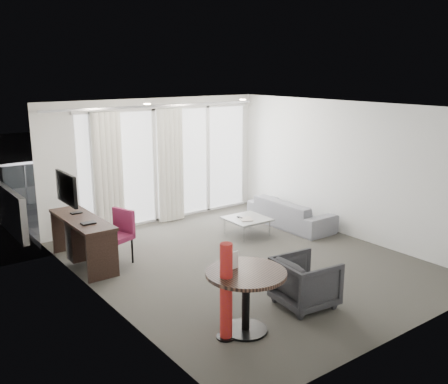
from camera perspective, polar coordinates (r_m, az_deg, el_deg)
floor at (r=8.53m, az=2.43°, el=-7.98°), size 5.00×6.00×0.00m
ceiling at (r=7.94m, az=2.62°, el=9.73°), size 5.00×6.00×0.00m
wall_left at (r=6.89m, az=-13.87°, el=-2.31°), size 0.00×6.00×2.60m
wall_right at (r=9.87m, az=13.88°, el=2.53°), size 0.00×6.00×2.60m
wall_front at (r=6.19m, az=20.34°, el=-4.61°), size 5.00×0.00×2.60m
window_panel at (r=10.73m, az=-6.33°, el=3.20°), size 4.00×0.02×2.38m
window_frame at (r=10.72m, az=-6.28°, el=3.19°), size 4.10×0.06×2.44m
curtain_left at (r=9.95m, az=-13.06°, el=2.07°), size 0.60×0.20×2.38m
curtain_right at (r=10.57m, az=-6.11°, el=3.04°), size 0.60×0.20×2.38m
curtain_track at (r=10.28m, az=-7.50°, el=9.73°), size 4.80×0.04×0.04m
downlight_a at (r=8.78m, az=-8.77°, el=9.91°), size 0.12×0.12×0.02m
downlight_b at (r=9.93m, az=2.16°, el=10.50°), size 0.12×0.12×0.02m
desk at (r=8.62m, az=-15.80°, el=-5.45°), size 0.53×1.70×0.80m
tv at (r=8.21m, az=-17.57°, el=0.39°), size 0.05×0.80×0.50m
desk_chair at (r=8.47m, az=-12.30°, el=-5.15°), size 0.62×0.61×0.91m
round_table at (r=6.27m, az=2.51°, el=-12.40°), size 1.26×1.26×0.79m
menu_card at (r=6.21m, az=1.15°, el=-9.36°), size 0.12×0.02×0.22m
red_lamp at (r=6.03m, az=0.25°, el=-11.32°), size 0.31×0.31×1.21m
tub_armchair at (r=7.00m, az=9.28°, el=-10.13°), size 0.83×0.81×0.69m
coffee_table at (r=9.81m, az=2.64°, el=-3.95°), size 0.78×0.78×0.34m
remote at (r=9.75m, az=1.84°, el=-2.90°), size 0.06×0.17×0.02m
magazine at (r=9.66m, az=2.54°, el=-3.06°), size 0.35×0.38×0.02m
sofa at (r=10.43m, az=7.61°, el=-2.33°), size 0.76×1.94×0.57m
terrace_slab at (r=12.32m, az=-9.74°, el=-1.55°), size 5.60×3.00×0.12m
rattan_chair_a at (r=12.32m, az=-7.59°, el=0.77°), size 0.63×0.63×0.81m
rattan_chair_b at (r=12.49m, az=-3.30°, el=1.22°), size 0.63×0.63×0.88m
rattan_table at (r=12.12m, az=-2.06°, el=-0.02°), size 0.67×0.67×0.53m
balustrade at (r=13.47m, az=-12.65°, el=2.08°), size 5.50×0.06×1.05m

